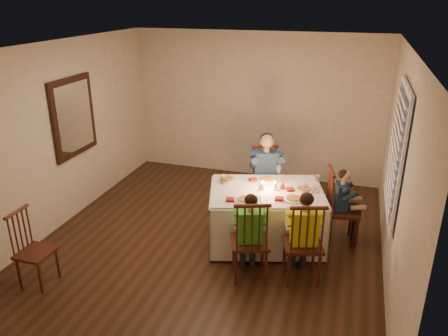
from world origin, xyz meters
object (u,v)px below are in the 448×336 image
(dining_table, at_px, (266,205))
(chair_near_right, at_px, (300,278))
(chair_near_left, at_px, (249,275))
(chair_end, at_px, (339,241))
(child_yellow, at_px, (300,278))
(adult, at_px, (264,213))
(chair_adult, at_px, (264,213))
(child_teal, at_px, (339,241))
(child_green, at_px, (249,275))
(serving_bowl, at_px, (227,180))
(chair_extra, at_px, (41,282))

(dining_table, distance_m, chair_near_right, 1.07)
(chair_near_left, height_order, chair_near_right, same)
(chair_end, distance_m, child_yellow, 1.08)
(adult, bearing_deg, chair_adult, 69.94)
(dining_table, xyz_separation_m, child_teal, (0.97, 0.31, -0.55))
(chair_near_right, xyz_separation_m, child_green, (-0.60, -0.13, 0.00))
(chair_adult, xyz_separation_m, serving_bowl, (-0.40, -0.72, 0.80))
(adult, xyz_separation_m, child_yellow, (0.76, -1.50, 0.00))
(chair_near_right, xyz_separation_m, chair_end, (0.39, 1.01, 0.00))
(chair_near_right, xyz_separation_m, child_teal, (0.39, 1.01, 0.00))
(chair_near_left, bearing_deg, chair_extra, 0.90)
(chair_extra, bearing_deg, child_green, -69.16)
(chair_extra, relative_size, child_teal, 0.88)
(chair_near_right, xyz_separation_m, serving_bowl, (-1.16, 0.79, 0.80))
(chair_near_left, bearing_deg, child_green, 180.00)
(chair_near_left, distance_m, child_yellow, 0.61)
(chair_extra, bearing_deg, child_teal, -58.35)
(child_yellow, relative_size, serving_bowl, 5.54)
(chair_extra, xyz_separation_m, child_yellow, (2.91, 0.99, 0.00))
(chair_extra, xyz_separation_m, child_teal, (3.31, 2.00, 0.00))
(chair_near_left, xyz_separation_m, child_green, (0.00, 0.00, 0.00))
(chair_near_left, height_order, chair_end, same)
(dining_table, relative_size, adult, 1.34)
(child_yellow, xyz_separation_m, serving_bowl, (-1.16, 0.79, 0.80))
(dining_table, relative_size, chair_adult, 1.64)
(chair_extra, bearing_deg, chair_near_left, -69.16)
(chair_adult, distance_m, adult, 0.00)
(chair_near_left, bearing_deg, child_teal, -150.44)
(dining_table, bearing_deg, serving_bowl, 155.47)
(chair_extra, height_order, serving_bowl, serving_bowl)
(chair_adult, height_order, chair_end, same)
(chair_near_left, distance_m, serving_bowl, 1.34)
(chair_extra, bearing_deg, dining_table, -53.59)
(serving_bowl, bearing_deg, chair_end, 8.17)
(chair_adult, height_order, child_yellow, child_yellow)
(chair_extra, bearing_deg, serving_bowl, -44.15)
(adult, distance_m, child_teal, 1.25)
(chair_near_left, distance_m, child_green, 0.00)
(serving_bowl, bearing_deg, chair_near_left, -58.45)
(dining_table, height_order, child_teal, dining_table)
(chair_adult, distance_m, chair_near_left, 1.64)
(chair_end, relative_size, serving_bowl, 5.13)
(chair_adult, relative_size, chair_near_left, 1.00)
(dining_table, bearing_deg, chair_near_left, -107.62)
(chair_adult, relative_size, chair_extra, 1.14)
(adult, bearing_deg, chair_near_left, -104.35)
(adult, relative_size, serving_bowl, 6.24)
(chair_adult, relative_size, child_yellow, 0.93)
(chair_extra, height_order, child_green, child_green)
(dining_table, height_order, serving_bowl, serving_bowl)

